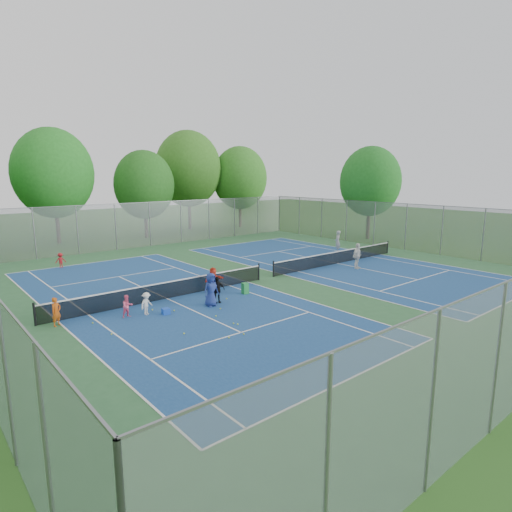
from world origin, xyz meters
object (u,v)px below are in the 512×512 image
at_px(ball_hopper, 245,288).
at_px(net_right, 338,258).
at_px(ball_crate, 166,311).
at_px(instructor, 338,242).
at_px(net_left, 167,291).

bearing_deg(ball_hopper, net_right, 10.58).
height_order(ball_crate, ball_hopper, ball_hopper).
xyz_separation_m(ball_crate, ball_hopper, (5.03, 0.32, 0.16)).
height_order(net_right, instructor, instructor).
bearing_deg(net_left, instructor, 9.53).
bearing_deg(net_right, net_left, 180.00).
xyz_separation_m(net_right, ball_hopper, (-10.22, -1.91, -0.14)).
height_order(net_right, ball_crate, net_right).
distance_m(net_left, ball_hopper, 4.24).
relative_size(net_right, ball_crate, 37.45).
height_order(ball_crate, instructor, instructor).
bearing_deg(net_right, ball_hopper, -169.42).
distance_m(net_right, ball_crate, 15.42).
bearing_deg(instructor, ball_hopper, -17.60).
distance_m(ball_crate, instructor, 19.50).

